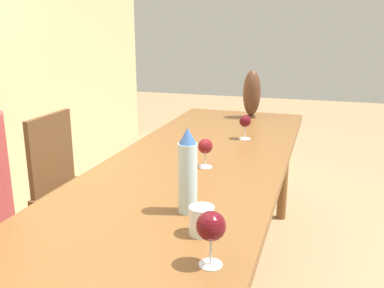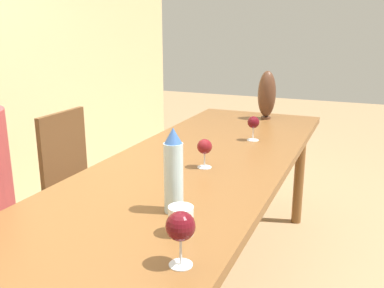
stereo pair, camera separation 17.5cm
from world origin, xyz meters
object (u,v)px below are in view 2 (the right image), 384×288
at_px(wine_glass_3, 205,147).
at_px(vase, 267,94).
at_px(water_tumbler, 181,220).
at_px(chair_far, 84,182).
at_px(water_bottle, 174,172).
at_px(wine_glass_5, 181,227).
at_px(wine_glass_2, 253,123).

bearing_deg(wine_glass_3, vase, -0.57).
bearing_deg(water_tumbler, chair_far, 49.78).
distance_m(water_bottle, water_tumbler, 0.20).
bearing_deg(chair_far, wine_glass_3, -106.00).
xyz_separation_m(vase, wine_glass_5, (-1.93, -0.23, -0.06)).
bearing_deg(vase, wine_glass_5, -173.34).
bearing_deg(wine_glass_2, water_tumbler, -175.81).
bearing_deg(vase, wine_glass_3, 179.43).
distance_m(wine_glass_2, wine_glass_3, 0.55).
xyz_separation_m(water_tumbler, wine_glass_2, (1.17, 0.09, 0.05)).
bearing_deg(chair_far, water_tumbler, -130.22).
bearing_deg(water_bottle, vase, 2.18).
bearing_deg(wine_glass_3, water_bottle, -171.37).
distance_m(vase, wine_glass_5, 1.94).
xyz_separation_m(water_bottle, vase, (1.62, 0.06, 0.03)).
bearing_deg(wine_glass_2, vase, 6.41).
bearing_deg(water_tumbler, wine_glass_5, -156.01).
height_order(wine_glass_2, wine_glass_5, wine_glass_5).
distance_m(wine_glass_2, chair_far, 1.06).
height_order(water_tumbler, vase, vase).
height_order(water_tumbler, wine_glass_3, wine_glass_3).
relative_size(wine_glass_5, chair_far, 0.17).
distance_m(water_tumbler, chair_far, 1.39).
bearing_deg(water_bottle, wine_glass_2, -0.27).
xyz_separation_m(water_tumbler, wine_glass_5, (-0.16, -0.07, 0.07)).
xyz_separation_m(wine_glass_2, wine_glass_3, (-0.55, 0.08, -0.00)).
height_order(water_bottle, water_tumbler, water_bottle).
bearing_deg(wine_glass_3, wine_glass_2, -8.07).
distance_m(water_tumbler, vase, 1.78).
bearing_deg(wine_glass_3, chair_far, 74.00).
distance_m(water_bottle, wine_glass_3, 0.49).
distance_m(wine_glass_5, chair_far, 1.56).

